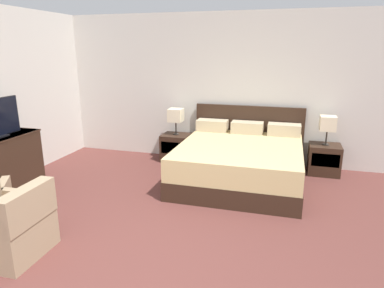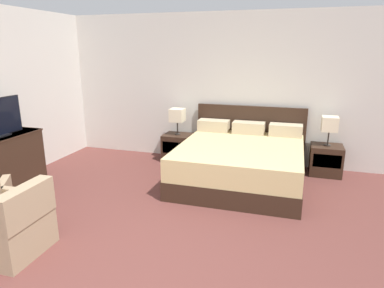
{
  "view_description": "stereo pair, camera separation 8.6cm",
  "coord_description": "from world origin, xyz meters",
  "px_view_note": "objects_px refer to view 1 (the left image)",
  "views": [
    {
      "loc": [
        1.28,
        -2.44,
        2.05
      ],
      "look_at": [
        -0.01,
        2.07,
        0.75
      ],
      "focal_mm": 32.0,
      "sensor_mm": 36.0,
      "label": 1
    },
    {
      "loc": [
        1.36,
        -2.41,
        2.05
      ],
      "look_at": [
        -0.01,
        2.07,
        0.75
      ],
      "focal_mm": 32.0,
      "sensor_mm": 36.0,
      "label": 2
    }
  ],
  "objects_px": {
    "dresser": "(3,164)",
    "table_lamp_left": "(176,115)",
    "nightstand_right": "(324,159)",
    "armchair_companion": "(12,230)",
    "bed": "(240,161)",
    "table_lamp_right": "(328,124)",
    "nightstand_left": "(176,147)"
  },
  "relations": [
    {
      "from": "dresser",
      "to": "table_lamp_left",
      "type": "bearing_deg",
      "value": 47.16
    },
    {
      "from": "table_lamp_left",
      "to": "nightstand_right",
      "type": "bearing_deg",
      "value": -0.03
    },
    {
      "from": "table_lamp_left",
      "to": "armchair_companion",
      "type": "height_order",
      "value": "table_lamp_left"
    },
    {
      "from": "bed",
      "to": "nightstand_right",
      "type": "distance_m",
      "value": 1.52
    },
    {
      "from": "bed",
      "to": "table_lamp_right",
      "type": "xyz_separation_m",
      "value": [
        1.32,
        0.74,
        0.54
      ]
    },
    {
      "from": "table_lamp_left",
      "to": "armchair_companion",
      "type": "distance_m",
      "value": 3.54
    },
    {
      "from": "dresser",
      "to": "table_lamp_right",
      "type": "bearing_deg",
      "value": 24.66
    },
    {
      "from": "table_lamp_right",
      "to": "armchair_companion",
      "type": "distance_m",
      "value": 4.77
    },
    {
      "from": "nightstand_left",
      "to": "armchair_companion",
      "type": "relative_size",
      "value": 0.68
    },
    {
      "from": "table_lamp_left",
      "to": "bed",
      "type": "bearing_deg",
      "value": -29.24
    },
    {
      "from": "dresser",
      "to": "armchair_companion",
      "type": "xyz_separation_m",
      "value": [
        1.35,
        -1.32,
        -0.15
      ]
    },
    {
      "from": "bed",
      "to": "table_lamp_right",
      "type": "bearing_deg",
      "value": 29.24
    },
    {
      "from": "table_lamp_right",
      "to": "dresser",
      "type": "relative_size",
      "value": 0.41
    },
    {
      "from": "bed",
      "to": "armchair_companion",
      "type": "height_order",
      "value": "bed"
    },
    {
      "from": "nightstand_right",
      "to": "dresser",
      "type": "bearing_deg",
      "value": -155.35
    },
    {
      "from": "dresser",
      "to": "bed",
      "type": "bearing_deg",
      "value": 22.71
    },
    {
      "from": "nightstand_left",
      "to": "dresser",
      "type": "distance_m",
      "value": 2.89
    },
    {
      "from": "nightstand_left",
      "to": "table_lamp_right",
      "type": "bearing_deg",
      "value": 0.03
    },
    {
      "from": "nightstand_right",
      "to": "table_lamp_right",
      "type": "bearing_deg",
      "value": 90.0
    },
    {
      "from": "bed",
      "to": "dresser",
      "type": "height_order",
      "value": "bed"
    },
    {
      "from": "table_lamp_right",
      "to": "armchair_companion",
      "type": "bearing_deg",
      "value": -133.49
    },
    {
      "from": "table_lamp_left",
      "to": "armchair_companion",
      "type": "xyz_separation_m",
      "value": [
        -0.61,
        -3.43,
        -0.58
      ]
    },
    {
      "from": "nightstand_right",
      "to": "dresser",
      "type": "xyz_separation_m",
      "value": [
        -4.61,
        -2.11,
        0.18
      ]
    },
    {
      "from": "armchair_companion",
      "to": "nightstand_right",
      "type": "bearing_deg",
      "value": 46.5
    },
    {
      "from": "nightstand_left",
      "to": "dresser",
      "type": "bearing_deg",
      "value": -132.86
    },
    {
      "from": "bed",
      "to": "table_lamp_left",
      "type": "bearing_deg",
      "value": 150.76
    },
    {
      "from": "table_lamp_left",
      "to": "dresser",
      "type": "bearing_deg",
      "value": -132.84
    },
    {
      "from": "nightstand_right",
      "to": "table_lamp_left",
      "type": "distance_m",
      "value": 2.72
    },
    {
      "from": "table_lamp_right",
      "to": "nightstand_right",
      "type": "bearing_deg",
      "value": -90.0
    },
    {
      "from": "nightstand_left",
      "to": "table_lamp_right",
      "type": "xyz_separation_m",
      "value": [
        2.64,
        0.0,
        0.62
      ]
    },
    {
      "from": "table_lamp_right",
      "to": "armchair_companion",
      "type": "xyz_separation_m",
      "value": [
        -3.26,
        -3.43,
        -0.58
      ]
    },
    {
      "from": "bed",
      "to": "table_lamp_left",
      "type": "distance_m",
      "value": 1.61
    }
  ]
}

